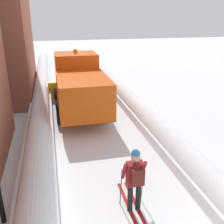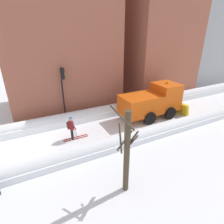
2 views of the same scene
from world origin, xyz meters
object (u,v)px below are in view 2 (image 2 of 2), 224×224
plow_truck (153,101)px  skier (71,127)px  traffic_light_pole (63,85)px  bare_tree_near (127,152)px

plow_truck → skier: 7.58m
traffic_light_pole → bare_tree_near: 9.07m
traffic_light_pole → skier: bearing=-7.7°
traffic_light_pole → bare_tree_near: (9.00, 0.66, -0.91)m
skier → bare_tree_near: 5.94m
skier → bare_tree_near: size_ratio=0.40×
plow_truck → traffic_light_pole: size_ratio=1.32×
skier → traffic_light_pole: size_ratio=0.40×
traffic_light_pole → plow_truck: bearing=68.3°
plow_truck → bare_tree_near: bearing=-46.2°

